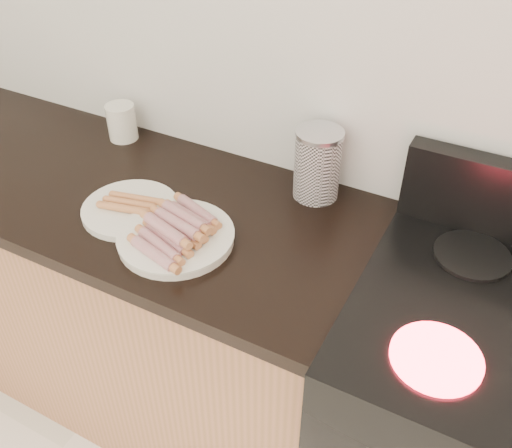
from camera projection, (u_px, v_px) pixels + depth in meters
The scene contains 11 objects.
wall_back at pixel (274, 30), 1.44m from camera, with size 4.00×0.04×2.60m, color silver.
cabinet_base at pixel (53, 268), 2.02m from camera, with size 2.20×0.59×0.86m, color #A36747.
counter_slab at pixel (21, 160), 1.74m from camera, with size 2.20×0.62×0.04m, color black.
burner_near_left at pixel (436, 358), 1.11m from camera, with size 0.18×0.18×0.01m, color #FF1E2D.
burner_far_left at pixel (472, 255), 1.34m from camera, with size 0.18×0.18×0.01m, color black.
main_plate at pixel (176, 238), 1.40m from camera, with size 0.29×0.29×0.02m, color white.
side_plate at pixel (130, 209), 1.50m from camera, with size 0.25×0.25×0.02m, color white.
hotdog_pile at pixel (175, 228), 1.38m from camera, with size 0.14×0.26×0.05m.
plain_sausages at pixel (129, 203), 1.48m from camera, with size 0.13×0.10×0.02m.
canister at pixel (317, 164), 1.50m from camera, with size 0.13×0.13×0.20m.
mug at pixel (122, 122), 1.77m from camera, with size 0.09×0.09×0.11m, color white.
Camera 1 is at (0.63, 0.72, 1.81)m, focal length 40.00 mm.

